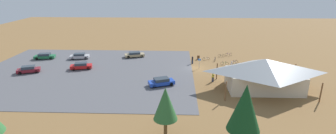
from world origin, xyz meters
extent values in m
plane|color=olive|center=(0.00, 0.00, 0.00)|extent=(160.00, 160.00, 0.00)
cube|color=#56565B|center=(22.44, 3.05, 0.03)|extent=(42.98, 33.95, 0.05)
cube|color=beige|center=(-10.43, 10.71, 1.56)|extent=(11.73, 6.62, 3.12)
pyramid|color=#93999E|center=(-10.43, 10.71, 4.24)|extent=(14.62, 9.51, 2.25)
cylinder|color=brown|center=(-17.52, 6.17, 1.56)|extent=(0.20, 0.20, 3.12)
cylinder|color=brown|center=(-3.34, 6.17, 1.56)|extent=(0.20, 0.20, 3.12)
cylinder|color=brown|center=(-17.52, 15.25, 1.56)|extent=(0.20, 0.20, 3.12)
cylinder|color=brown|center=(-3.34, 15.25, 1.56)|extent=(0.20, 0.20, 3.12)
cylinder|color=brown|center=(-0.92, -6.67, 0.45)|extent=(0.60, 0.60, 0.90)
cylinder|color=#99999E|center=(-0.58, 0.02, 1.10)|extent=(0.08, 0.08, 2.20)
cube|color=#1959B2|center=(-0.58, 0.02, 1.90)|extent=(0.56, 0.04, 0.40)
cylinder|color=brown|center=(5.31, 25.34, 1.22)|extent=(0.41, 0.41, 2.44)
cone|color=#2D6633|center=(5.31, 25.34, 4.36)|extent=(2.78, 2.78, 3.85)
cone|color=#14421E|center=(-2.71, 28.11, 5.44)|extent=(3.37, 3.37, 4.94)
torus|color=black|center=(-6.08, -8.57, 0.34)|extent=(0.67, 0.11, 0.67)
torus|color=black|center=(-7.12, -8.68, 0.34)|extent=(0.67, 0.11, 0.67)
cylinder|color=black|center=(-6.60, -8.62, 0.45)|extent=(0.96, 0.14, 0.04)
cylinder|color=black|center=(-6.41, -8.60, 0.52)|extent=(0.04, 0.04, 0.37)
cube|color=black|center=(-6.41, -8.60, 0.70)|extent=(0.21, 0.10, 0.05)
cylinder|color=black|center=(-7.02, -8.67, 0.56)|extent=(0.04, 0.04, 0.45)
cylinder|color=black|center=(-7.02, -8.67, 0.79)|extent=(0.08, 0.48, 0.03)
torus|color=black|center=(-8.26, -3.54, 0.35)|extent=(0.66, 0.29, 0.69)
torus|color=black|center=(-9.16, -3.89, 0.35)|extent=(0.66, 0.29, 0.69)
cylinder|color=#2347B7|center=(-8.71, -3.72, 0.46)|extent=(0.84, 0.35, 0.04)
cylinder|color=#2347B7|center=(-8.55, -3.65, 0.54)|extent=(0.04, 0.04, 0.38)
cube|color=black|center=(-8.55, -3.65, 0.73)|extent=(0.22, 0.15, 0.05)
cylinder|color=#2347B7|center=(-9.07, -3.85, 0.57)|extent=(0.04, 0.04, 0.44)
cylinder|color=black|center=(-9.07, -3.85, 0.79)|extent=(0.20, 0.46, 0.03)
torus|color=black|center=(-10.51, -0.24, 0.36)|extent=(0.40, 0.65, 0.73)
torus|color=black|center=(-11.06, 0.71, 0.36)|extent=(0.40, 0.65, 0.73)
cylinder|color=#197A7F|center=(-10.79, 0.23, 0.48)|extent=(0.54, 0.89, 0.04)
cylinder|color=#197A7F|center=(-10.69, 0.06, 0.60)|extent=(0.04, 0.04, 0.47)
cube|color=black|center=(-10.69, 0.06, 0.83)|extent=(0.17, 0.21, 0.05)
cylinder|color=#197A7F|center=(-11.01, 0.61, 0.57)|extent=(0.04, 0.04, 0.42)
cylinder|color=black|center=(-11.01, 0.61, 0.79)|extent=(0.43, 0.27, 0.03)
torus|color=black|center=(-12.74, 1.58, 0.34)|extent=(0.08, 0.68, 0.68)
torus|color=black|center=(-12.68, 2.58, 0.34)|extent=(0.08, 0.68, 0.68)
cylinder|color=yellow|center=(-12.71, 2.08, 0.45)|extent=(0.09, 0.92, 0.04)
cylinder|color=yellow|center=(-12.72, 1.90, 0.52)|extent=(0.04, 0.04, 0.36)
cube|color=black|center=(-12.72, 1.90, 0.70)|extent=(0.09, 0.20, 0.05)
cylinder|color=yellow|center=(-12.68, 2.48, 0.54)|extent=(0.04, 0.04, 0.40)
cylinder|color=black|center=(-12.68, 2.48, 0.74)|extent=(0.48, 0.06, 0.03)
torus|color=black|center=(-6.05, 0.07, 0.34)|extent=(0.14, 0.68, 0.68)
torus|color=black|center=(-6.19, 1.07, 0.34)|extent=(0.14, 0.68, 0.68)
cylinder|color=orange|center=(-6.12, 0.57, 0.45)|extent=(0.17, 0.92, 0.04)
cylinder|color=orange|center=(-6.10, 0.39, 0.53)|extent=(0.04, 0.04, 0.38)
cube|color=black|center=(-6.10, 0.39, 0.72)|extent=(0.11, 0.21, 0.05)
cylinder|color=orange|center=(-6.18, 0.97, 0.55)|extent=(0.04, 0.04, 0.43)
cylinder|color=black|center=(-6.18, 0.97, 0.77)|extent=(0.48, 0.10, 0.03)
torus|color=black|center=(-8.04, -9.99, 0.34)|extent=(0.67, 0.06, 0.67)
torus|color=black|center=(-9.10, -9.96, 0.34)|extent=(0.67, 0.06, 0.67)
cylinder|color=#722D9E|center=(-8.57, -9.98, 0.45)|extent=(0.98, 0.07, 0.04)
cylinder|color=#722D9E|center=(-8.38, -9.98, 0.55)|extent=(0.04, 0.04, 0.42)
cube|color=black|center=(-8.38, -9.98, 0.76)|extent=(0.20, 0.09, 0.05)
cylinder|color=#722D9E|center=(-8.99, -9.96, 0.56)|extent=(0.04, 0.04, 0.44)
cylinder|color=black|center=(-8.99, -9.96, 0.78)|extent=(0.05, 0.48, 0.03)
torus|color=black|center=(-8.77, -1.70, 0.35)|extent=(0.68, 0.20, 0.69)
torus|color=black|center=(-9.70, -1.47, 0.35)|extent=(0.68, 0.20, 0.69)
cylinder|color=red|center=(-9.24, -1.59, 0.46)|extent=(0.86, 0.25, 0.04)
cylinder|color=red|center=(-9.07, -1.63, 0.57)|extent=(0.04, 0.04, 0.44)
cube|color=black|center=(-9.07, -1.63, 0.79)|extent=(0.21, 0.13, 0.05)
cylinder|color=red|center=(-9.61, -1.50, 0.59)|extent=(0.04, 0.04, 0.49)
cylinder|color=black|center=(-9.61, -1.50, 0.83)|extent=(0.15, 0.47, 0.03)
torus|color=black|center=(-7.50, 3.22, 0.36)|extent=(0.37, 0.66, 0.72)
torus|color=black|center=(-7.00, 2.25, 0.36)|extent=(0.37, 0.66, 0.72)
cylinder|color=#B7B7BC|center=(-7.25, 2.73, 0.48)|extent=(0.50, 0.91, 0.04)
cylinder|color=#B7B7BC|center=(-7.34, 2.91, 0.57)|extent=(0.04, 0.04, 0.42)
cube|color=black|center=(-7.34, 2.91, 0.78)|extent=(0.16, 0.21, 0.05)
cylinder|color=#B7B7BC|center=(-7.05, 2.35, 0.58)|extent=(0.04, 0.04, 0.44)
cylinder|color=black|center=(-7.05, 2.35, 0.80)|extent=(0.44, 0.25, 0.03)
torus|color=black|center=(-3.19, -6.18, 0.33)|extent=(0.65, 0.21, 0.66)
torus|color=black|center=(-2.14, -5.89, 0.33)|extent=(0.65, 0.21, 0.66)
cylinder|color=silver|center=(-2.66, -6.04, 0.44)|extent=(0.98, 0.30, 0.04)
cylinder|color=silver|center=(-2.85, -6.09, 0.53)|extent=(0.04, 0.04, 0.40)
cube|color=black|center=(-2.85, -6.09, 0.73)|extent=(0.21, 0.13, 0.05)
cylinder|color=silver|center=(-2.24, -5.92, 0.54)|extent=(0.04, 0.04, 0.42)
cylinder|color=black|center=(-2.24, -5.92, 0.75)|extent=(0.16, 0.47, 0.03)
torus|color=black|center=(-6.82, -2.34, 0.35)|extent=(0.70, 0.21, 0.71)
torus|color=black|center=(-5.80, -2.59, 0.35)|extent=(0.70, 0.21, 0.71)
cylinder|color=#1E7F38|center=(-6.31, -2.47, 0.47)|extent=(0.95, 0.27, 0.04)
cylinder|color=#1E7F38|center=(-6.50, -2.42, 0.58)|extent=(0.04, 0.04, 0.44)
cube|color=black|center=(-6.50, -2.42, 0.80)|extent=(0.21, 0.13, 0.05)
cylinder|color=#1E7F38|center=(-5.90, -2.57, 0.57)|extent=(0.04, 0.04, 0.43)
cylinder|color=black|center=(-5.90, -2.57, 0.79)|extent=(0.15, 0.47, 0.03)
torus|color=black|center=(-8.85, 0.65, 0.34)|extent=(0.40, 0.59, 0.67)
torus|color=black|center=(-9.39, 1.49, 0.34)|extent=(0.40, 0.59, 0.67)
cylinder|color=black|center=(-9.12, 1.07, 0.45)|extent=(0.52, 0.79, 0.04)
cylinder|color=black|center=(-9.02, 0.92, 0.52)|extent=(0.04, 0.04, 0.37)
cube|color=black|center=(-9.02, 0.92, 0.71)|extent=(0.18, 0.21, 0.05)
cylinder|color=black|center=(-9.33, 1.40, 0.57)|extent=(0.04, 0.04, 0.47)
cylinder|color=black|center=(-9.33, 1.40, 0.80)|extent=(0.42, 0.29, 0.03)
torus|color=black|center=(-4.51, -4.93, 0.37)|extent=(0.21, 0.73, 0.74)
torus|color=black|center=(-4.76, -5.97, 0.37)|extent=(0.21, 0.73, 0.74)
cylinder|color=#2347B7|center=(-4.64, -5.45, 0.49)|extent=(0.26, 0.96, 0.04)
cylinder|color=#2347B7|center=(-4.59, -5.27, 0.56)|extent=(0.04, 0.04, 0.38)
cube|color=black|center=(-4.59, -5.27, 0.75)|extent=(0.12, 0.21, 0.05)
cylinder|color=#2347B7|center=(-4.73, -5.87, 0.59)|extent=(0.04, 0.04, 0.44)
cylinder|color=black|center=(-4.73, -5.87, 0.81)|extent=(0.47, 0.14, 0.03)
cube|color=tan|center=(14.36, -7.87, 0.55)|extent=(4.98, 3.16, 0.55)
cube|color=#2D3842|center=(14.36, -7.87, 1.06)|extent=(2.97, 2.34, 0.47)
cylinder|color=black|center=(15.62, -6.61, 0.37)|extent=(0.68, 0.40, 0.64)
cylinder|color=black|center=(16.11, -8.19, 0.37)|extent=(0.68, 0.40, 0.64)
cylinder|color=black|center=(12.61, -7.55, 0.37)|extent=(0.68, 0.40, 0.64)
cylinder|color=black|center=(13.10, -9.13, 0.37)|extent=(0.68, 0.40, 0.64)
cube|color=red|center=(23.97, 1.48, 0.60)|extent=(4.54, 2.66, 0.66)
cube|color=#2D3842|center=(23.97, 1.48, 1.18)|extent=(2.67, 2.03, 0.51)
cylinder|color=black|center=(25.21, 2.55, 0.37)|extent=(0.67, 0.36, 0.64)
cylinder|color=black|center=(25.55, 1.07, 0.37)|extent=(0.67, 0.36, 0.64)
cylinder|color=black|center=(22.39, 1.90, 0.37)|extent=(0.67, 0.36, 0.64)
cylinder|color=black|center=(22.73, 0.42, 0.37)|extent=(0.67, 0.36, 0.64)
cube|color=#1E6B3D|center=(35.25, -5.51, 0.57)|extent=(4.78, 2.54, 0.60)
cube|color=#2D3842|center=(35.25, -5.51, 1.12)|extent=(2.78, 1.97, 0.50)
cylinder|color=black|center=(36.62, -4.48, 0.37)|extent=(0.67, 0.33, 0.64)
cylinder|color=black|center=(36.90, -5.97, 0.37)|extent=(0.67, 0.33, 0.64)
cylinder|color=black|center=(33.59, -5.05, 0.37)|extent=(0.67, 0.33, 0.64)
cylinder|color=black|center=(33.87, -6.54, 0.37)|extent=(0.67, 0.33, 0.64)
cube|color=maroon|center=(33.64, 4.12, 0.58)|extent=(4.56, 3.14, 0.62)
cube|color=#2D3842|center=(33.64, 4.12, 1.16)|extent=(2.75, 2.28, 0.54)
cylinder|color=black|center=(34.71, 5.34, 0.37)|extent=(0.68, 0.44, 0.64)
cylinder|color=black|center=(35.25, 3.92, 0.37)|extent=(0.68, 0.44, 0.64)
cylinder|color=black|center=(32.03, 4.31, 0.37)|extent=(0.68, 0.44, 0.64)
cylinder|color=black|center=(32.58, 2.89, 0.37)|extent=(0.68, 0.44, 0.64)
cube|color=#BCBCC1|center=(27.05, -5.92, 0.57)|extent=(4.54, 2.46, 0.61)
cube|color=#2D3842|center=(27.05, -5.92, 1.11)|extent=(2.64, 1.93, 0.46)
cylinder|color=black|center=(28.37, -4.92, 0.37)|extent=(0.67, 0.32, 0.64)
cylinder|color=black|center=(28.63, -6.44, 0.37)|extent=(0.67, 0.32, 0.64)
cylinder|color=black|center=(25.48, -5.41, 0.37)|extent=(0.67, 0.32, 0.64)
cylinder|color=black|center=(25.74, -6.93, 0.37)|extent=(0.67, 0.32, 0.64)
cube|color=#1E42B2|center=(6.76, 9.71, 0.58)|extent=(4.82, 3.30, 0.63)
cube|color=#2D3842|center=(6.76, 9.71, 1.15)|extent=(2.91, 2.39, 0.52)
cylinder|color=black|center=(7.88, 11.00, 0.37)|extent=(0.68, 0.44, 0.64)
cylinder|color=black|center=(8.46, 9.50, 0.37)|extent=(0.68, 0.44, 0.64)
cylinder|color=black|center=(5.05, 9.91, 0.37)|extent=(0.68, 0.44, 0.64)
cylinder|color=black|center=(5.63, 8.41, 0.37)|extent=(0.68, 0.44, 0.64)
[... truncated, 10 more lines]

